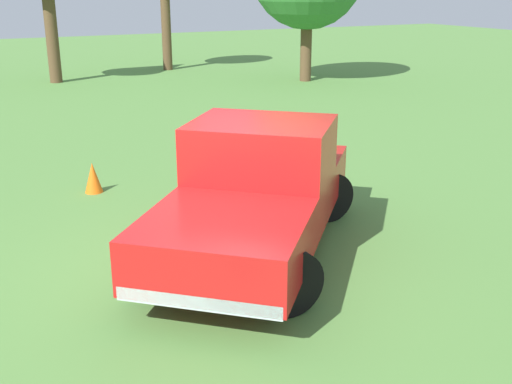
# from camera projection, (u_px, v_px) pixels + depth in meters

# --- Properties ---
(ground_plane) EXTENTS (80.00, 80.00, 0.00)m
(ground_plane) POSITION_uv_depth(u_px,v_px,m) (217.00, 264.00, 8.36)
(ground_plane) COLOR #54843D
(pickup_truck) EXTENTS (4.61, 4.83, 1.81)m
(pickup_truck) POSITION_uv_depth(u_px,v_px,m) (258.00, 187.00, 8.54)
(pickup_truck) COLOR black
(pickup_truck) RESTS_ON ground_plane
(traffic_cone) EXTENTS (0.32, 0.32, 0.55)m
(traffic_cone) POSITION_uv_depth(u_px,v_px,m) (93.00, 178.00, 11.19)
(traffic_cone) COLOR orange
(traffic_cone) RESTS_ON ground_plane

